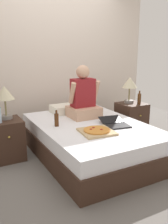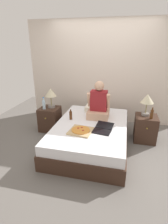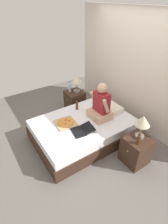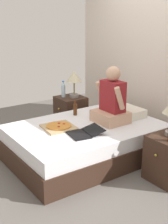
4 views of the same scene
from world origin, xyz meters
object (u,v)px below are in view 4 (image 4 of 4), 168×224
nightstand_left (71,113)px  lamp_on_left_nightstand (74,78)px  person_seated (112,102)px  laptop (84,133)px  water_bottle (63,90)px  beer_bottle_on_bed (75,109)px  pizza_box (59,127)px  bed (86,141)px

nightstand_left → lamp_on_left_nightstand: (0.04, 0.05, 0.60)m
person_seated → laptop: size_ratio=1.70×
lamp_on_left_nightstand → person_seated: (1.12, -0.12, -0.13)m
water_bottle → beer_bottle_on_bed: 0.74m
laptop → pizza_box: (-0.38, -0.14, -0.00)m
lamp_on_left_nightstand → pizza_box: (0.92, -0.84, -0.40)m
person_seated → beer_bottle_on_bed: person_seated is taller
beer_bottle_on_bed → lamp_on_left_nightstand: bearing=148.0°
bed → nightstand_left: nightstand_left is taller
nightstand_left → person_seated: size_ratio=0.71×
nightstand_left → laptop: bearing=-26.2°
nightstand_left → person_seated: bearing=-3.3°
bed → lamp_on_left_nightstand: (-1.04, 0.49, 0.65)m
nightstand_left → laptop: 1.50m
bed → laptop: size_ratio=4.46×
person_seated → laptop: bearing=-73.5°
water_bottle → beer_bottle_on_bed: bearing=-17.7°
water_bottle → person_seated: bearing=1.0°
laptop → pizza_box: 0.40m
lamp_on_left_nightstand → laptop: (1.30, -0.71, -0.40)m
water_bottle → lamp_on_left_nightstand: bearing=49.4°
bed → water_bottle: 1.29m
bed → nightstand_left: 1.17m
bed → nightstand_left: (-1.08, 0.44, 0.05)m
bed → water_bottle: water_bottle is taller
bed → pizza_box: bearing=-108.8°
lamp_on_left_nightstand → laptop: bearing=-28.6°
bed → beer_bottle_on_bed: (-0.46, 0.13, 0.33)m
bed → nightstand_left: bearing=157.7°
pizza_box → person_seated: bearing=74.4°
lamp_on_left_nightstand → water_bottle: lamp_on_left_nightstand is taller
pizza_box → beer_bottle_on_bed: size_ratio=1.99×
water_bottle → pizza_box: (1.04, -0.70, -0.18)m
water_bottle → beer_bottle_on_bed: size_ratio=1.25×
person_seated → pizza_box: person_seated is taller
nightstand_left → beer_bottle_on_bed: (0.62, -0.31, 0.28)m
pizza_box → beer_bottle_on_bed: (-0.34, 0.48, 0.07)m
bed → person_seated: person_seated is taller
beer_bottle_on_bed → nightstand_left: bearing=153.2°
nightstand_left → lamp_on_left_nightstand: size_ratio=1.23×
bed → lamp_on_left_nightstand: 1.32m
lamp_on_left_nightstand → nightstand_left: bearing=-128.6°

